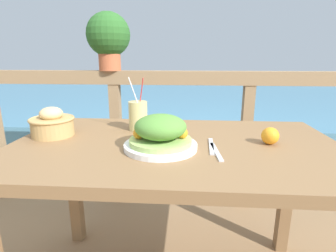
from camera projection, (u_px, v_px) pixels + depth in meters
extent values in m
cube|color=olive|center=(175.00, 147.00, 1.04)|extent=(1.29, 0.76, 0.04)
cube|color=olive|center=(74.00, 186.00, 1.49)|extent=(0.06, 0.06, 0.69)
cube|color=olive|center=(286.00, 194.00, 1.40)|extent=(0.06, 0.06, 0.69)
cube|color=#937551|center=(181.00, 78.00, 1.74)|extent=(2.80, 0.08, 0.09)
cube|color=#937551|center=(117.00, 145.00, 1.90)|extent=(0.07, 0.07, 0.87)
cube|color=#937551|center=(245.00, 148.00, 1.84)|extent=(0.07, 0.07, 0.87)
cube|color=teal|center=(184.00, 109.00, 4.34)|extent=(12.00, 4.00, 0.41)
cylinder|color=white|center=(161.00, 146.00, 0.97)|extent=(0.27, 0.27, 0.02)
cylinder|color=#A8C66B|center=(161.00, 141.00, 0.96)|extent=(0.23, 0.23, 0.02)
ellipsoid|color=#568E38|center=(160.00, 127.00, 0.95)|extent=(0.19, 0.19, 0.09)
sphere|color=orange|center=(182.00, 133.00, 0.96)|extent=(0.04, 0.04, 0.04)
sphere|color=orange|center=(138.00, 134.00, 0.95)|extent=(0.04, 0.04, 0.04)
cylinder|color=#DBCC7F|center=(138.00, 116.00, 1.20)|extent=(0.09, 0.09, 0.13)
cylinder|color=white|center=(137.00, 101.00, 1.17)|extent=(0.08, 0.01, 0.21)
cylinder|color=red|center=(140.00, 100.00, 1.19)|extent=(0.05, 0.07, 0.21)
cylinder|color=tan|center=(53.00, 127.00, 1.12)|extent=(0.17, 0.17, 0.08)
torus|color=tan|center=(52.00, 119.00, 1.11)|extent=(0.18, 0.18, 0.01)
ellipsoid|color=#DBB77A|center=(51.00, 114.00, 1.10)|extent=(0.09, 0.09, 0.06)
cylinder|color=#B75B38|center=(110.00, 62.00, 1.75)|extent=(0.15, 0.15, 0.11)
sphere|color=#285B23|center=(108.00, 34.00, 1.71)|extent=(0.29, 0.29, 0.29)
cube|color=silver|center=(211.00, 146.00, 0.99)|extent=(0.03, 0.18, 0.00)
cube|color=silver|center=(216.00, 152.00, 0.93)|extent=(0.03, 0.18, 0.00)
sphere|color=orange|center=(270.00, 136.00, 1.01)|extent=(0.07, 0.07, 0.07)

